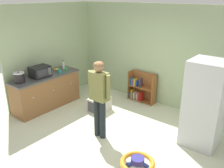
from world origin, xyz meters
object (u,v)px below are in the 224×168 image
object	(u,v)px
green_cup	(66,69)
banana_bunch	(57,69)
bookshelf	(141,89)
clear_bottle	(64,65)
standing_person	(99,93)
baby_walker	(137,166)
pet_carrier	(99,104)
refrigerator	(205,104)
teal_cup	(60,71)
crock_pot	(19,78)
yellow_cup	(20,78)
microwave	(40,72)
kitchen_counter	(46,91)

from	to	relation	value
green_cup	banana_bunch	bearing A→B (deg)	-157.01
bookshelf	clear_bottle	xyz separation A→B (m)	(-1.86, -1.22, 0.63)
standing_person	banana_bunch	distance (m)	2.34
bookshelf	standing_person	distance (m)	2.27
baby_walker	pet_carrier	distance (m)	2.52
refrigerator	teal_cup	world-z (taller)	refrigerator
crock_pot	refrigerator	bearing A→B (deg)	22.09
clear_bottle	teal_cup	bearing A→B (deg)	-56.66
refrigerator	banana_bunch	size ratio (longest dim) A/B	11.24
banana_bunch	yellow_cup	xyz separation A→B (m)	(-0.10, -1.09, 0.02)
clear_bottle	pet_carrier	bearing A→B (deg)	-0.54
refrigerator	microwave	xyz separation A→B (m)	(-3.89, -1.02, 0.15)
microwave	banana_bunch	size ratio (longest dim) A/B	3.03
refrigerator	pet_carrier	bearing A→B (deg)	-175.98
kitchen_counter	crock_pot	bearing A→B (deg)	-92.40
microwave	crock_pot	world-z (taller)	crock_pot
pet_carrier	baby_walker	bearing A→B (deg)	-33.64
bookshelf	microwave	size ratio (longest dim) A/B	1.77
pet_carrier	banana_bunch	bearing A→B (deg)	-172.12
kitchen_counter	microwave	bearing A→B (deg)	-89.83
pet_carrier	clear_bottle	distance (m)	1.58
clear_bottle	yellow_cup	world-z (taller)	clear_bottle
kitchen_counter	bookshelf	bearing A→B (deg)	47.24
banana_bunch	green_cup	size ratio (longest dim) A/B	1.67
crock_pot	clear_bottle	bearing A→B (deg)	91.73
kitchen_counter	refrigerator	size ratio (longest dim) A/B	1.06
refrigerator	green_cup	distance (m)	3.77
standing_person	yellow_cup	size ratio (longest dim) A/B	17.79
banana_bunch	kitchen_counter	bearing A→B (deg)	-76.08
refrigerator	banana_bunch	distance (m)	4.04
standing_person	teal_cup	xyz separation A→B (m)	(-1.95, 0.59, -0.07)
kitchen_counter	bookshelf	distance (m)	2.64
crock_pot	yellow_cup	xyz separation A→B (m)	(-0.20, 0.13, -0.08)
crock_pot	green_cup	world-z (taller)	crock_pot
standing_person	pet_carrier	xyz separation A→B (m)	(-0.82, 0.92, -0.84)
yellow_cup	banana_bunch	bearing A→B (deg)	84.62
banana_bunch	bookshelf	bearing A→B (deg)	36.71
microwave	green_cup	world-z (taller)	microwave
bookshelf	standing_person	bearing A→B (deg)	-81.69
microwave	yellow_cup	xyz separation A→B (m)	(-0.23, -0.45, -0.09)
green_cup	clear_bottle	bearing A→B (deg)	154.71
baby_walker	microwave	size ratio (longest dim) A/B	1.26
clear_bottle	microwave	bearing A→B (deg)	-85.07
kitchen_counter	green_cup	bearing A→B (deg)	77.74
bookshelf	crock_pot	world-z (taller)	crock_pot
refrigerator	green_cup	world-z (taller)	refrigerator
banana_bunch	teal_cup	distance (m)	0.30
teal_cup	banana_bunch	bearing A→B (deg)	154.84
microwave	bookshelf	bearing A→B (deg)	49.11
kitchen_counter	green_cup	world-z (taller)	green_cup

